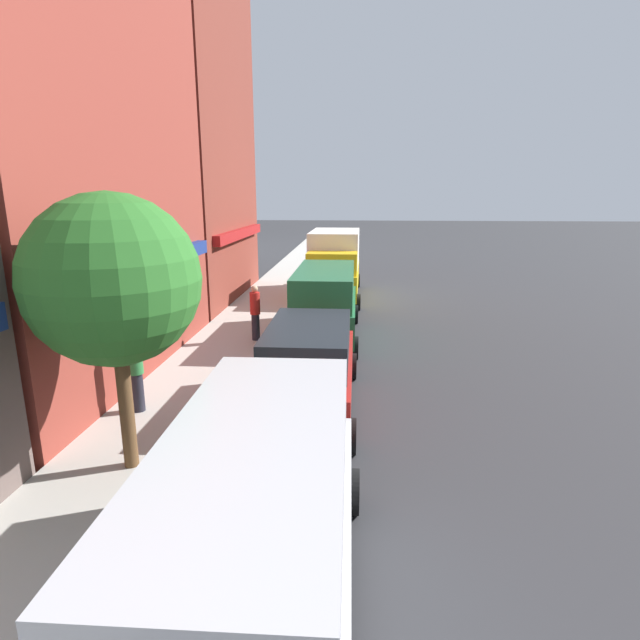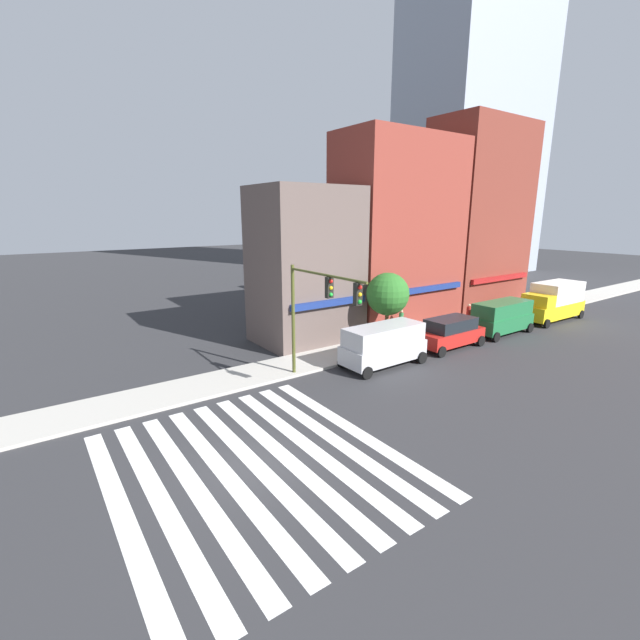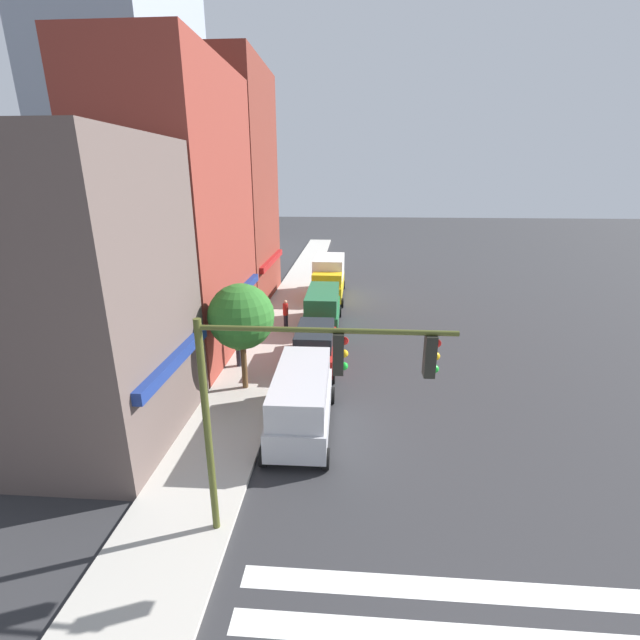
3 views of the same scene
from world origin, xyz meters
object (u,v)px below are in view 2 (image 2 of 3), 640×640
at_px(suv_red, 450,332).
at_px(pedestrian_red_jacket, 468,315).
at_px(pedestrian_green_top, 401,322).
at_px(street_tree, 388,294).
at_px(traffic_signal, 317,302).
at_px(van_green, 502,316).
at_px(van_silver, 384,344).
at_px(box_truck_yellow, 553,301).

bearing_deg(suv_red, pedestrian_red_jacket, 24.44).
relative_size(pedestrian_green_top, street_tree, 0.38).
bearing_deg(pedestrian_green_top, street_tree, 27.96).
relative_size(suv_red, pedestrian_green_top, 2.66).
bearing_deg(pedestrian_red_jacket, traffic_signal, -19.06).
height_order(suv_red, van_green, van_green).
relative_size(pedestrian_green_top, pedestrian_red_jacket, 1.00).
relative_size(van_green, pedestrian_red_jacket, 2.83).
xyz_separation_m(pedestrian_red_jacket, street_tree, (-7.72, 0.63, 2.30)).
xyz_separation_m(van_silver, suv_red, (5.80, 0.00, -0.25)).
distance_m(van_silver, pedestrian_green_top, 6.25).
xyz_separation_m(van_silver, box_truck_yellow, (18.51, 0.00, 0.30)).
relative_size(van_green, box_truck_yellow, 0.80).
height_order(suv_red, pedestrian_red_jacket, suv_red).
height_order(traffic_signal, van_green, traffic_signal).
height_order(pedestrian_green_top, pedestrian_red_jacket, same).
relative_size(suv_red, street_tree, 1.02).
bearing_deg(suv_red, van_silver, -179.72).
bearing_deg(suv_red, box_truck_yellow, 0.28).
bearing_deg(van_silver, traffic_signal, -175.29).
xyz_separation_m(van_silver, pedestrian_green_top, (5.09, 3.62, -0.21)).
distance_m(pedestrian_green_top, street_tree, 3.27).
xyz_separation_m(van_silver, pedestrian_red_jacket, (10.63, 2.17, -0.21)).
bearing_deg(pedestrian_red_jacket, street_tree, -33.37).
bearing_deg(box_truck_yellow, pedestrian_red_jacket, 165.57).
distance_m(pedestrian_red_jacket, street_tree, 8.08).
bearing_deg(van_green, suv_red, -179.95).
relative_size(pedestrian_red_jacket, street_tree, 0.38).
height_order(van_silver, box_truck_yellow, box_truck_yellow).
height_order(box_truck_yellow, street_tree, street_tree).
bearing_deg(pedestrian_red_jacket, pedestrian_green_top, -43.38).
bearing_deg(van_silver, box_truck_yellow, -0.68).
relative_size(traffic_signal, suv_red, 1.25).
relative_size(box_truck_yellow, pedestrian_green_top, 3.52).
bearing_deg(van_green, box_truck_yellow, 0.05).
bearing_deg(street_tree, traffic_signal, -157.24).
relative_size(traffic_signal, pedestrian_green_top, 3.32).
relative_size(suv_red, pedestrian_red_jacket, 2.66).
xyz_separation_m(traffic_signal, suv_red, (10.66, 0.46, -3.28)).
distance_m(suv_red, pedestrian_red_jacket, 5.29).
bearing_deg(traffic_signal, box_truck_yellow, 1.13).
bearing_deg(van_silver, pedestrian_red_jacket, 10.83).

